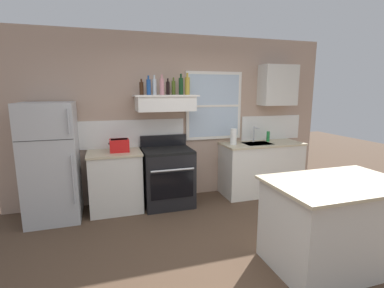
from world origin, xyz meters
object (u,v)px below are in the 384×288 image
Objects in this scene: bottle_brown_stout at (141,88)px; dish_soap_bottle at (268,136)px; bottle_clear_tall at (155,87)px; bottle_champagne_gold_foil at (187,86)px; bottle_olive_oil_square at (174,87)px; kitchen_island at (335,223)px; bottle_blue_liqueur at (149,87)px; bottle_dark_green_wine at (181,86)px; stove_range at (168,176)px; paper_towel_roll at (233,137)px; refrigerator at (51,162)px; bottle_balsamic_dark at (168,88)px; toaster at (119,145)px; bottle_rose_pink at (162,86)px.

bottle_brown_stout is 1.32× the size of dish_soap_bottle.
bottle_champagne_gold_foil is (0.51, -0.04, 0.02)m from bottle_clear_tall.
bottle_olive_oil_square is 2.88m from kitchen_island.
bottle_clear_tall reaches higher than bottle_blue_liqueur.
bottle_dark_green_wine is at bearing -7.09° from bottle_clear_tall.
bottle_dark_green_wine is (0.41, -0.05, 0.01)m from bottle_clear_tall.
stove_range is 1.29m from paper_towel_roll.
refrigerator reaches higher than kitchen_island.
kitchen_island is at bearing -34.93° from refrigerator.
bottle_dark_green_wine is 1.85m from dish_soap_bottle.
bottle_brown_stout is 0.96× the size of bottle_balsamic_dark.
kitchen_island is at bearing -62.69° from bottle_olive_oil_square.
toaster is 1.39m from bottle_champagne_gold_foil.
bottle_dark_green_wine is 0.23× the size of kitchen_island.
bottle_champagne_gold_foil reaches higher than stove_range.
bottle_balsamic_dark is 0.93× the size of bottle_olive_oil_square.
bottle_balsamic_dark is (0.40, -0.05, 0.00)m from bottle_brown_stout.
bottle_dark_green_wine is 1.77× the size of dish_soap_bottle.
bottle_rose_pink is at bearing -174.49° from bottle_dark_green_wine.
toaster is 0.21× the size of kitchen_island.
bottle_blue_liqueur is 0.50m from bottle_dark_green_wine.
bottle_olive_oil_square is (0.50, 0.02, 0.01)m from bottle_brown_stout.
bottle_clear_tall reaches higher than bottle_olive_oil_square.
bottle_rose_pink is 0.90× the size of bottle_champagne_gold_foil.
bottle_clear_tall is (0.10, 0.03, 0.00)m from bottle_blue_liqueur.
toaster is 1.31m from bottle_dark_green_wine.
bottle_clear_tall is 0.31m from bottle_olive_oil_square.
bottle_champagne_gold_foil reaches higher than bottle_clear_tall.
stove_range is 1.47m from bottle_champagne_gold_foil.
bottle_olive_oil_square is 0.98× the size of paper_towel_roll.
dish_soap_bottle is (1.94, 0.10, -0.87)m from bottle_rose_pink.
refrigerator is 3.63m from kitchen_island.
bottle_champagne_gold_foil is at bearing -0.52° from bottle_blue_liqueur.
toaster is 0.89× the size of bottle_champagne_gold_foil.
bottle_brown_stout is 0.11m from bottle_blue_liqueur.
bottle_rose_pink is at bearing -156.54° from bottle_balsamic_dark.
refrigerator is 3.54m from dish_soap_bottle.
bottle_balsamic_dark reaches higher than stove_range.
bottle_dark_green_wine is 1.22m from paper_towel_roll.
paper_towel_roll reaches higher than dish_soap_bottle.
bottle_brown_stout is 0.80× the size of bottle_clear_tall.
bottle_champagne_gold_foil is 1.23× the size of paper_towel_roll.
bottle_dark_green_wine is (1.90, 0.09, 1.05)m from refrigerator.
toaster is 0.27× the size of stove_range.
bottle_blue_liqueur is 0.41m from bottle_olive_oil_square.
bottle_champagne_gold_foil reaches higher than bottle_rose_pink.
stove_range is at bearing -2.30° from toaster.
paper_towel_roll is at bearing -172.20° from dish_soap_bottle.
bottle_balsamic_dark is 2.02m from dish_soap_bottle.
paper_towel_roll reaches higher than toaster.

